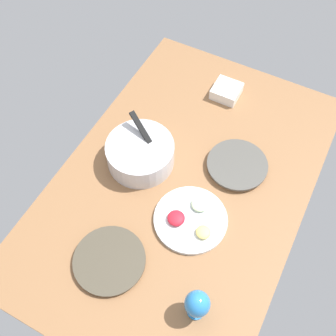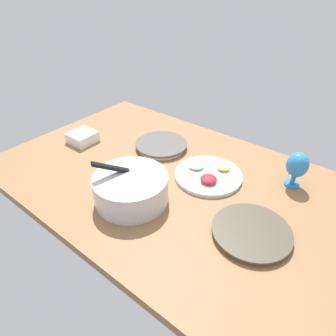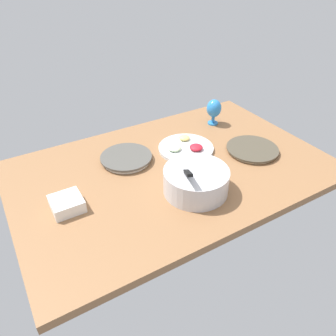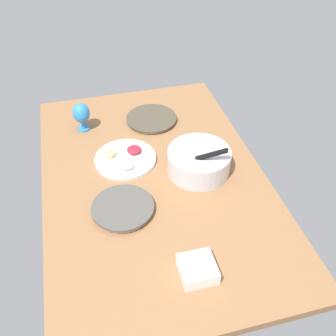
# 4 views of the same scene
# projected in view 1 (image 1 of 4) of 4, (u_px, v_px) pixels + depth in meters

# --- Properties ---
(ground_plane) EXTENTS (1.60, 1.04, 0.04)m
(ground_plane) POSITION_uv_depth(u_px,v_px,m) (183.00, 184.00, 1.81)
(ground_plane) COLOR #8C603D
(dinner_plate_left) EXTENTS (0.28, 0.28, 0.02)m
(dinner_plate_left) POSITION_uv_depth(u_px,v_px,m) (109.00, 260.00, 1.58)
(dinner_plate_left) COLOR beige
(dinner_plate_left) RESTS_ON ground_plane
(dinner_plate_right) EXTENTS (0.27, 0.27, 0.03)m
(dinner_plate_right) POSITION_uv_depth(u_px,v_px,m) (237.00, 165.00, 1.82)
(dinner_plate_right) COLOR silver
(dinner_plate_right) RESTS_ON ground_plane
(mixing_bowl) EXTENTS (0.30, 0.30, 0.19)m
(mixing_bowl) POSITION_uv_depth(u_px,v_px,m) (140.00, 153.00, 1.80)
(mixing_bowl) COLOR silver
(mixing_bowl) RESTS_ON ground_plane
(fruit_platter) EXTENTS (0.31, 0.31, 0.05)m
(fruit_platter) POSITION_uv_depth(u_px,v_px,m) (191.00, 219.00, 1.68)
(fruit_platter) COLOR silver
(fruit_platter) RESTS_ON ground_plane
(hurricane_glass_blue) EXTENTS (0.09, 0.09, 0.16)m
(hurricane_glass_blue) POSITION_uv_depth(u_px,v_px,m) (197.00, 304.00, 1.41)
(hurricane_glass_blue) COLOR #2C80CC
(hurricane_glass_blue) RESTS_ON ground_plane
(square_bowl_white) EXTENTS (0.13, 0.13, 0.06)m
(square_bowl_white) POSITION_uv_depth(u_px,v_px,m) (227.00, 91.00, 2.04)
(square_bowl_white) COLOR white
(square_bowl_white) RESTS_ON ground_plane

